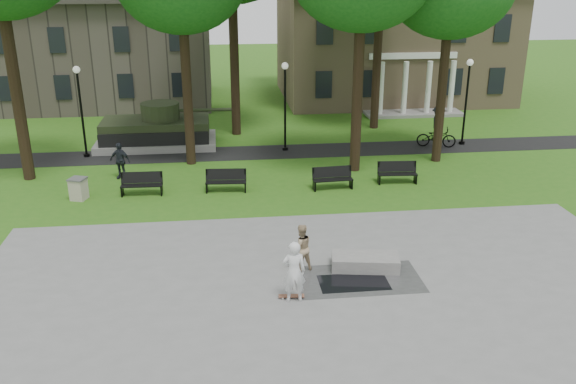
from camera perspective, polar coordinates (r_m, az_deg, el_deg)
name	(u,v)px	position (r m, az deg, el deg)	size (l,w,h in m)	color
ground	(310,248)	(21.76, 2.05, -5.30)	(120.00, 120.00, 0.00)	#2C6016
plaza	(337,326)	(17.45, 4.56, -12.36)	(22.00, 16.00, 0.02)	gray
footpath	(277,152)	(32.89, -1.08, 3.78)	(44.00, 2.60, 0.01)	black
building_right	(391,38)	(47.47, 9.61, 14.02)	(17.00, 12.00, 8.60)	#9E8460
building_left	(105,52)	(46.91, -16.79, 12.47)	(15.00, 10.00, 7.20)	#4C443D
lamp_left	(81,104)	(33.09, -18.84, 7.77)	(0.36, 0.36, 4.73)	black
lamp_mid	(285,99)	(32.54, -0.28, 8.67)	(0.36, 0.36, 4.73)	black
lamp_right	(467,95)	(35.07, 16.38, 8.71)	(0.36, 0.36, 4.73)	black
tank_monument	(157,131)	(34.62, -12.17, 5.63)	(7.45, 3.40, 2.40)	gray
puddle	(354,283)	(19.60, 6.16, -8.42)	(2.20, 1.20, 0.00)	black
concrete_block	(365,262)	(20.43, 7.23, -6.50)	(2.20, 1.00, 0.45)	gray
skateboard	(291,297)	(18.67, 0.32, -9.76)	(0.78, 0.20, 0.07)	brown
skateboarder	(294,272)	(18.07, 0.55, -7.46)	(0.71, 0.46, 1.94)	silver
friend_watching	(301,248)	(19.92, 1.21, -5.22)	(0.78, 0.61, 1.60)	tan
pedestrian_walker	(120,161)	(29.59, -15.46, 2.84)	(1.02, 0.42, 1.73)	#1F2329
cyclist	(437,130)	(34.57, 13.76, 5.62)	(2.23, 1.34, 2.30)	black
park_bench_0	(142,183)	(27.32, -13.53, 0.81)	(1.81, 0.58, 1.00)	black
park_bench_1	(226,180)	(27.11, -5.84, 1.13)	(1.83, 0.66, 1.00)	black
park_bench_2	(333,177)	(27.36, 4.19, 1.36)	(1.83, 0.64, 1.00)	black
park_bench_3	(397,172)	(28.47, 10.17, 1.86)	(1.83, 0.64, 1.00)	black
trash_bin	(78,189)	(27.53, -19.02, 0.30)	(0.84, 0.84, 0.96)	#BEB59C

